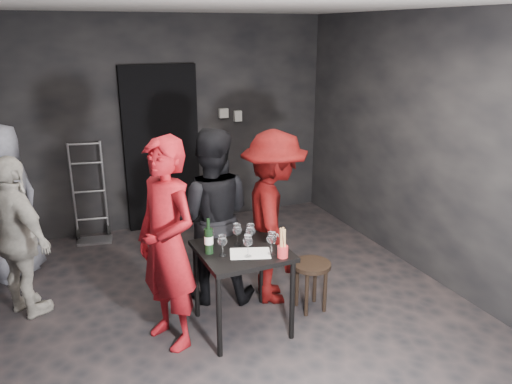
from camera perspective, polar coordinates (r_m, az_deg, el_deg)
name	(u,v)px	position (r m, az deg, el deg)	size (l,w,h in m)	color
floor	(227,316)	(4.72, -3.36, -13.99)	(4.50, 5.00, 0.02)	black
ceiling	(220,2)	(4.00, -4.11, 20.87)	(4.50, 5.00, 0.02)	silver
wall_back	(159,125)	(6.52, -11.00, 7.58)	(4.50, 0.04, 2.70)	black
wall_front	(433,338)	(2.16, 19.58, -15.44)	(4.50, 0.04, 2.70)	black
wall_right	(437,151)	(5.31, 19.97, 4.46)	(0.04, 5.00, 2.70)	black
doorway	(162,149)	(6.52, -10.73, 4.90)	(0.95, 0.10, 2.10)	black
wallbox_upper	(224,113)	(6.67, -3.74, 8.98)	(0.12, 0.06, 0.12)	#B7B7B2
wallbox_lower	(238,116)	(6.75, -2.10, 8.68)	(0.10, 0.06, 0.14)	#B7B7B2
hand_truck	(93,222)	(6.52, -18.18, -3.33)	(0.41, 0.35, 1.23)	#B2B2B7
tasting_table	(242,259)	(4.25, -1.60, -7.71)	(0.72, 0.72, 0.75)	black
stool	(311,272)	(4.67, 6.35, -9.10)	(0.35, 0.35, 0.47)	black
server_red	(166,228)	(3.99, -10.25, -4.02)	(0.74, 0.49, 2.04)	maroon
woman_black	(211,207)	(4.65, -5.19, -1.69)	(0.91, 0.50, 1.87)	black
man_maroon	(274,210)	(4.63, 2.06, -2.02)	(1.18, 0.55, 1.82)	#450706
bystander_cream	(19,239)	(4.90, -25.49, -4.82)	(0.87, 0.42, 1.49)	beige
bystander_grey	(4,195)	(5.69, -26.84, -0.36)	(0.87, 0.48, 1.79)	gray
tasting_mat	(250,253)	(4.13, -0.67, -7.03)	(0.33, 0.22, 0.00)	white
wine_glass_a	(223,244)	(4.06, -3.85, -5.98)	(0.08, 0.08, 0.20)	white
wine_glass_b	(210,238)	(4.18, -5.31, -5.21)	(0.08, 0.08, 0.21)	white
wine_glass_c	(237,234)	(4.24, -2.16, -4.77)	(0.08, 0.08, 0.21)	white
wine_glass_d	(248,244)	(4.03, -0.93, -6.02)	(0.08, 0.08, 0.22)	white
wine_glass_e	(272,242)	(4.08, 1.79, -5.72)	(0.08, 0.08, 0.21)	white
wine_glass_f	(251,234)	(4.22, -0.62, -4.84)	(0.08, 0.08, 0.22)	white
wine_bottle	(209,240)	(4.11, -5.43, -5.48)	(0.07, 0.07, 0.30)	black
breadstick_cup	(283,243)	(4.02, 3.08, -5.87)	(0.09, 0.09, 0.27)	red
reserved_card	(272,237)	(4.33, 1.86, -5.14)	(0.07, 0.12, 0.09)	white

